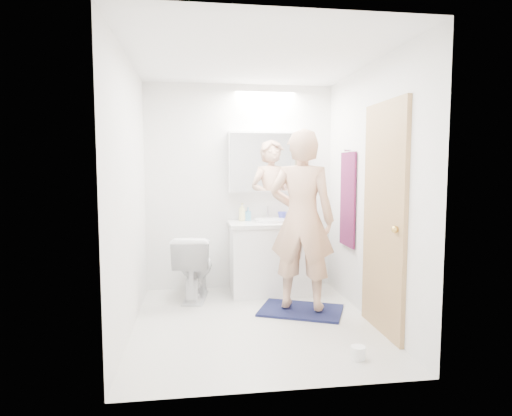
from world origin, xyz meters
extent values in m
plane|color=silver|center=(0.00, 0.00, 0.00)|extent=(2.50, 2.50, 0.00)
plane|color=white|center=(0.00, 0.00, 2.40)|extent=(2.50, 2.50, 0.00)
plane|color=white|center=(0.00, 1.25, 1.20)|extent=(2.50, 0.00, 2.50)
plane|color=white|center=(0.00, -1.25, 1.20)|extent=(2.50, 0.00, 2.50)
plane|color=white|center=(-1.10, 0.00, 1.20)|extent=(0.00, 2.50, 2.50)
plane|color=white|center=(1.10, 0.00, 1.20)|extent=(0.00, 2.50, 2.50)
cube|color=white|center=(0.32, 0.96, 0.39)|extent=(0.90, 0.55, 0.78)
cube|color=white|center=(0.32, 0.96, 0.80)|extent=(0.95, 0.58, 0.04)
cylinder|color=white|center=(0.32, 0.99, 0.84)|extent=(0.36, 0.36, 0.03)
cylinder|color=silver|center=(0.32, 1.19, 0.90)|extent=(0.02, 0.02, 0.16)
cube|color=white|center=(0.30, 1.18, 1.50)|extent=(0.88, 0.14, 0.70)
cube|color=silver|center=(0.30, 1.10, 1.50)|extent=(0.84, 0.01, 0.66)
imported|color=white|center=(-0.55, 0.85, 0.36)|extent=(0.50, 0.75, 0.71)
cube|color=#121C3A|center=(0.51, 0.26, 0.01)|extent=(0.95, 0.83, 0.02)
imported|color=tan|center=(0.51, 0.26, 0.93)|extent=(0.76, 0.64, 1.76)
cube|color=tan|center=(1.08, -0.35, 1.00)|extent=(0.04, 0.80, 2.00)
sphere|color=gold|center=(1.04, -0.65, 0.95)|extent=(0.06, 0.06, 0.06)
cube|color=#13133C|center=(1.08, 0.55, 1.10)|extent=(0.02, 0.42, 1.00)
cylinder|color=silver|center=(1.07, 0.55, 1.62)|extent=(0.07, 0.02, 0.02)
imported|color=beige|center=(0.01, 1.11, 0.92)|extent=(0.11, 0.11, 0.21)
imported|color=#5CA1C5|center=(0.08, 1.15, 0.90)|extent=(0.08, 0.08, 0.15)
imported|color=#3A40AE|center=(0.49, 1.12, 0.87)|extent=(0.13, 0.13, 0.10)
cylinder|color=white|center=(0.67, -0.87, 0.05)|extent=(0.11, 0.11, 0.10)
camera|label=1|loc=(-0.54, -3.92, 1.45)|focal=30.86mm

